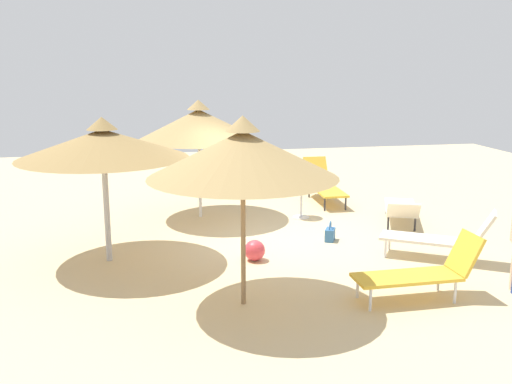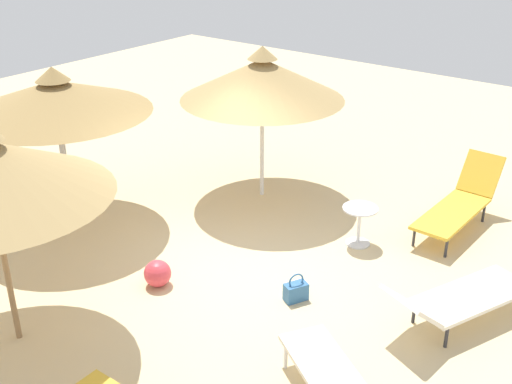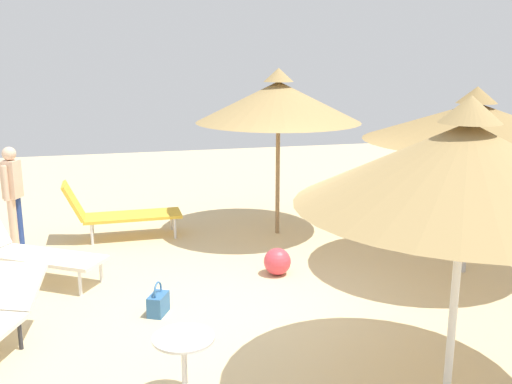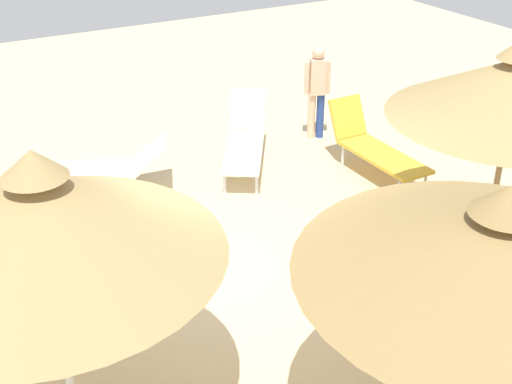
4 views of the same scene
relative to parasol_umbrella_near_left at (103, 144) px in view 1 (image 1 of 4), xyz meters
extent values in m
cube|color=beige|center=(-0.67, 2.97, -2.17)|extent=(24.00, 24.00, 0.10)
cylinder|color=#B2B2B7|center=(0.00, 0.00, -1.01)|extent=(0.10, 0.10, 2.21)
cone|color=#997A47|center=(0.00, 0.00, 0.00)|extent=(2.95, 2.95, 0.50)
cone|color=#997A47|center=(0.00, 0.00, 0.35)|extent=(0.53, 0.53, 0.22)
cylinder|color=olive|center=(2.36, 2.03, -1.02)|extent=(0.07, 0.07, 2.18)
cone|color=tan|center=(2.36, 2.03, 0.12)|extent=(2.71, 2.71, 0.66)
cone|color=tan|center=(2.36, 2.03, 0.55)|extent=(0.49, 0.49, 0.22)
cylinder|color=white|center=(-2.71, 1.93, -1.04)|extent=(0.07, 0.07, 2.15)
cone|color=tan|center=(-2.71, 1.93, 0.01)|extent=(2.79, 2.79, 0.69)
cone|color=tan|center=(-2.71, 1.93, 0.46)|extent=(0.50, 0.50, 0.22)
cube|color=gold|center=(-3.37, 5.18, -1.76)|extent=(1.77, 0.67, 0.05)
cylinder|color=#2D2D33|center=(-2.62, 5.42, -1.95)|extent=(0.04, 0.04, 0.33)
cylinder|color=#2D2D33|center=(-2.64, 4.90, -1.95)|extent=(0.04, 0.04, 0.33)
cylinder|color=#2D2D33|center=(-4.09, 5.47, -1.95)|extent=(0.04, 0.04, 0.33)
cylinder|color=#2D2D33|center=(-4.11, 4.94, -1.95)|extent=(0.04, 0.04, 0.33)
cube|color=gold|center=(-4.43, 5.22, -1.43)|extent=(0.45, 0.63, 0.63)
cube|color=silver|center=(-1.37, 6.25, -1.78)|extent=(1.76, 1.23, 0.05)
cylinder|color=#2D2D33|center=(-2.11, 6.25, -1.96)|extent=(0.04, 0.04, 0.31)
cylinder|color=#2D2D33|center=(-1.90, 6.76, -1.96)|extent=(0.04, 0.04, 0.31)
cylinder|color=#2D2D33|center=(-0.84, 5.73, -1.96)|extent=(0.04, 0.04, 0.31)
cylinder|color=#2D2D33|center=(-0.63, 6.24, -1.96)|extent=(0.04, 0.04, 0.31)
cube|color=silver|center=(-0.41, 5.85, -1.57)|extent=(0.69, 0.79, 0.40)
cube|color=gold|center=(2.72, 4.43, -1.75)|extent=(0.60, 1.59, 0.05)
cylinder|color=silver|center=(2.98, 3.77, -1.94)|extent=(0.04, 0.04, 0.34)
cylinder|color=silver|center=(2.49, 3.76, -1.94)|extent=(0.04, 0.04, 0.34)
cylinder|color=silver|center=(2.96, 5.10, -1.94)|extent=(0.04, 0.04, 0.34)
cylinder|color=silver|center=(2.47, 5.09, -1.94)|extent=(0.04, 0.04, 0.34)
cube|color=gold|center=(2.71, 5.36, -1.43)|extent=(0.59, 0.32, 0.60)
cube|color=silver|center=(1.00, 5.63, -1.76)|extent=(1.34, 1.66, 0.05)
cylinder|color=silver|center=(0.83, 4.94, -1.95)|extent=(0.04, 0.04, 0.33)
cylinder|color=silver|center=(0.44, 5.19, -1.95)|extent=(0.04, 0.04, 0.33)
cylinder|color=silver|center=(1.56, 6.08, -1.95)|extent=(0.04, 0.04, 0.33)
cylinder|color=silver|center=(1.17, 6.33, -1.95)|extent=(0.04, 0.04, 0.33)
cube|color=silver|center=(1.52, 6.45, -1.45)|extent=(0.66, 0.61, 0.60)
cube|color=#336699|center=(-0.35, 4.27, -1.99)|extent=(0.35, 0.29, 0.25)
torus|color=#336699|center=(-0.35, 4.27, -1.82)|extent=(0.21, 0.12, 0.22)
cylinder|color=silver|center=(-2.18, 4.19, -1.50)|extent=(0.54, 0.54, 0.02)
cylinder|color=silver|center=(-2.18, 4.19, -1.82)|extent=(0.05, 0.05, 0.60)
cylinder|color=silver|center=(-2.18, 4.19, -2.11)|extent=(0.38, 0.38, 0.02)
sphere|color=#D83F4C|center=(0.52, 2.56, -1.93)|extent=(0.38, 0.38, 0.38)
camera|label=1|loc=(10.23, 0.65, 1.36)|focal=40.61mm
camera|label=2|loc=(5.54, 8.13, 2.77)|focal=44.29mm
camera|label=3|loc=(-6.75, 4.69, 0.88)|focal=40.60mm
camera|label=4|loc=(-3.47, -2.67, 2.55)|focal=47.81mm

